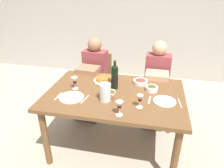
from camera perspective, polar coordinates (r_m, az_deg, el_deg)
ground_plane at (r=2.71m, az=0.67°, el=-16.64°), size 8.00×8.00×0.00m
back_wall at (r=4.27m, az=7.32°, el=20.20°), size 8.00×0.10×2.80m
dining_table at (r=2.31m, az=0.76°, el=-4.46°), size 1.50×1.00×0.76m
wine_bottle at (r=2.30m, az=0.75°, el=2.02°), size 0.08×0.08×0.33m
water_pitcher at (r=2.09m, az=-1.87°, el=-2.58°), size 0.17×0.12×0.19m
baked_tart at (r=2.52m, az=-2.15°, el=1.45°), size 0.26×0.26×0.06m
salad_bowl at (r=2.48m, az=7.90°, el=0.68°), size 0.17×0.17×0.05m
olive_bowl at (r=2.33m, az=10.94°, el=-1.14°), size 0.14×0.14×0.06m
wine_glass_left_diner at (r=2.34m, az=-10.32°, el=0.83°), size 0.07×0.07×0.14m
wine_glass_right_diner at (r=1.98m, az=7.75°, el=-4.07°), size 0.06×0.06×0.14m
wine_glass_centre at (r=1.85m, az=2.07°, el=-5.94°), size 0.07×0.07×0.14m
dinner_plate_left_setting at (r=2.21m, az=-11.16°, el=-3.65°), size 0.26×0.26×0.01m
dinner_plate_right_setting at (r=2.16m, az=14.34°, el=-4.64°), size 0.23×0.23×0.01m
fork_left_setting at (r=2.27m, az=-14.66°, el=-3.27°), size 0.02×0.16×0.00m
knife_left_setting at (r=2.16m, az=-7.46°, el=-4.19°), size 0.04×0.18×0.00m
knife_right_setting at (r=2.18m, az=18.27°, el=-5.06°), size 0.03×0.18×0.00m
spoon_right_setting at (r=2.16m, az=10.37°, el=-4.36°), size 0.03×0.16×0.00m
chair_left at (r=3.26m, az=-3.72°, el=1.85°), size 0.44×0.44×0.87m
diner_left at (r=3.01m, az=-5.31°, el=2.11°), size 0.37×0.53×1.16m
chair_right at (r=3.17m, az=12.12°, el=0.46°), size 0.41×0.41×0.87m
diner_right at (r=2.90m, az=12.16°, el=0.59°), size 0.34×0.51×1.16m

